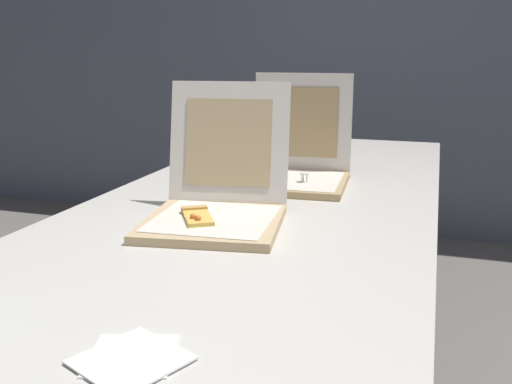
# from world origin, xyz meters

# --- Properties ---
(wall_back) EXTENTS (10.00, 0.10, 2.60)m
(wall_back) POSITION_xyz_m (0.00, 2.74, 1.30)
(wall_back) COLOR slate
(wall_back) RESTS_ON ground
(table) EXTENTS (1.00, 2.48, 0.72)m
(table) POSITION_xyz_m (0.00, 0.68, 0.68)
(table) COLOR beige
(table) RESTS_ON ground
(pizza_box_front) EXTENTS (0.40, 0.46, 0.35)m
(pizza_box_front) POSITION_xyz_m (-0.05, 0.39, 0.77)
(pizza_box_front) COLOR tan
(pizza_box_front) RESTS_ON table
(pizza_box_middle) EXTENTS (0.36, 0.36, 0.36)m
(pizza_box_middle) POSITION_xyz_m (0.04, 0.88, 0.78)
(pizza_box_middle) COLOR tan
(pizza_box_middle) RESTS_ON table
(cup_white_mid) EXTENTS (0.06, 0.06, 0.06)m
(cup_white_mid) POSITION_xyz_m (-0.31, 0.77, 0.75)
(cup_white_mid) COLOR white
(cup_white_mid) RESTS_ON table
(cup_white_far) EXTENTS (0.06, 0.06, 0.06)m
(cup_white_far) POSITION_xyz_m (-0.23, 1.04, 0.75)
(cup_white_far) COLOR white
(cup_white_far) RESTS_ON table
(napkin_pile) EXTENTS (0.18, 0.18, 0.01)m
(napkin_pile) POSITION_xyz_m (0.08, -0.28, 0.73)
(napkin_pile) COLOR white
(napkin_pile) RESTS_ON table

